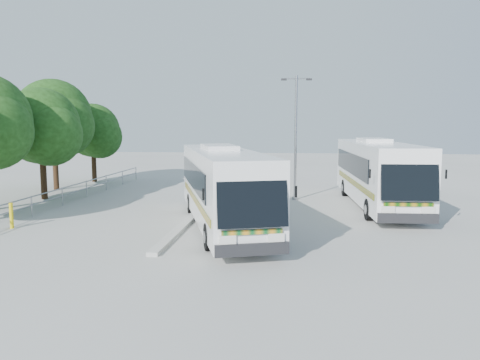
# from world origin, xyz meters

# --- Properties ---
(ground) EXTENTS (100.00, 100.00, 0.00)m
(ground) POSITION_xyz_m (0.00, 0.00, 0.00)
(ground) COLOR #ADADA8
(ground) RESTS_ON ground
(kerb_divider) EXTENTS (0.40, 16.00, 0.15)m
(kerb_divider) POSITION_xyz_m (-2.30, 2.00, 0.07)
(kerb_divider) COLOR #B2B2AD
(kerb_divider) RESTS_ON ground
(railing) EXTENTS (0.06, 22.00, 1.00)m
(railing) POSITION_xyz_m (-10.00, 4.00, 0.74)
(railing) COLOR gray
(railing) RESTS_ON ground
(tree_far_c) EXTENTS (4.97, 4.69, 6.49)m
(tree_far_c) POSITION_xyz_m (-12.12, 5.10, 4.26)
(tree_far_c) COLOR #382314
(tree_far_c) RESTS_ON ground
(tree_far_d) EXTENTS (5.62, 5.30, 7.33)m
(tree_far_d) POSITION_xyz_m (-13.31, 8.80, 4.82)
(tree_far_d) COLOR #382314
(tree_far_d) RESTS_ON ground
(tree_far_e) EXTENTS (4.54, 4.28, 5.92)m
(tree_far_e) POSITION_xyz_m (-12.63, 13.30, 3.89)
(tree_far_e) COLOR #382314
(tree_far_e) RESTS_ON ground
(coach_main) EXTENTS (5.78, 11.98, 3.28)m
(coach_main) POSITION_xyz_m (-0.63, -1.08, 1.80)
(coach_main) COLOR white
(coach_main) RESTS_ON ground
(coach_adjacent) EXTENTS (3.02, 12.38, 3.41)m
(coach_adjacent) POSITION_xyz_m (6.81, 4.81, 1.87)
(coach_adjacent) COLOR white
(coach_adjacent) RESTS_ON ground
(lamppost) EXTENTS (1.74, 0.27, 7.12)m
(lamppost) POSITION_xyz_m (2.49, 6.44, 3.93)
(lamppost) COLOR gray
(lamppost) RESTS_ON ground
(bollard) EXTENTS (0.18, 0.18, 1.10)m
(bollard) POSITION_xyz_m (-9.45, -2.50, 0.55)
(bollard) COLOR yellow
(bollard) RESTS_ON ground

